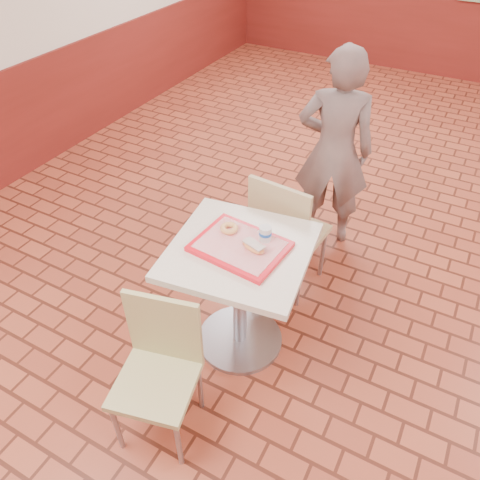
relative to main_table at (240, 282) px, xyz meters
The scene contains 9 objects.
wainscot_band 1.23m from the main_table, 27.16° to the left, with size 8.00×10.00×1.00m.
main_table is the anchor object (origin of this frame).
chair_main_front 0.67m from the main_table, 99.68° to the right, with size 0.48×0.48×0.86m.
chair_main_back 0.60m from the main_table, 87.41° to the left, with size 0.48×0.48×0.94m.
customer 1.35m from the main_table, 86.61° to the left, with size 0.57×0.37×1.56m, color #6A5652.
serving_tray 0.28m from the main_table, 153.43° to the left, with size 0.49×0.38×0.03m.
ring_donut 0.34m from the main_table, 145.36° to the left, with size 0.10×0.10×0.03m, color #E49A53.
long_john_donut 0.32m from the main_table, ahead, with size 0.15×0.11×0.04m.
paper_cup 0.37m from the main_table, 43.60° to the left, with size 0.07×0.07×0.09m.
Camera 1 is at (-0.17, -2.28, 2.50)m, focal length 35.00 mm.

